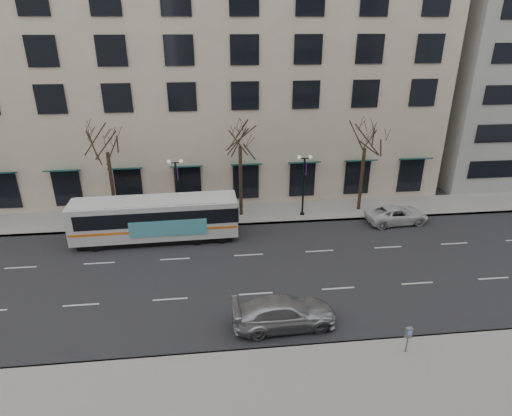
{
  "coord_description": "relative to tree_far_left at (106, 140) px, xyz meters",
  "views": [
    {
      "loc": [
        -2.31,
        -23.28,
        14.79
      ],
      "look_at": [
        0.4,
        1.2,
        4.0
      ],
      "focal_mm": 30.0,
      "sensor_mm": 36.0,
      "label": 1
    }
  ],
  "objects": [
    {
      "name": "tree_far_mid",
      "position": [
        10.0,
        0.0,
        0.21
      ],
      "size": [
        3.6,
        3.6,
        8.55
      ],
      "color": "black",
      "rests_on": "ground"
    },
    {
      "name": "ground",
      "position": [
        10.0,
        -8.8,
        -6.7
      ],
      "size": [
        160.0,
        160.0,
        0.0
      ],
      "primitive_type": "plane",
      "color": "black",
      "rests_on": "ground"
    },
    {
      "name": "sidewalk_far",
      "position": [
        15.0,
        0.2,
        -6.62
      ],
      "size": [
        80.0,
        4.0,
        0.15
      ],
      "primitive_type": "cube",
      "color": "gray",
      "rests_on": "ground"
    },
    {
      "name": "lamp_post_right",
      "position": [
        15.01,
        -0.6,
        -3.75
      ],
      "size": [
        1.22,
        0.45,
        5.21
      ],
      "color": "black",
      "rests_on": "ground"
    },
    {
      "name": "building_hotel",
      "position": [
        8.0,
        12.2,
        5.3
      ],
      "size": [
        40.0,
        20.0,
        24.0
      ],
      "primitive_type": "cube",
      "color": "#C2AF94",
      "rests_on": "ground"
    },
    {
      "name": "tree_far_right",
      "position": [
        20.0,
        0.0,
        -0.28
      ],
      "size": [
        3.6,
        3.6,
        8.06
      ],
      "color": "black",
      "rests_on": "ground"
    },
    {
      "name": "silver_car",
      "position": [
        11.18,
        -14.08,
        -5.9
      ],
      "size": [
        5.58,
        2.52,
        1.59
      ],
      "primitive_type": "imported",
      "rotation": [
        0.0,
        0.0,
        1.63
      ],
      "color": "#B5B7BD",
      "rests_on": "ground"
    },
    {
      "name": "tree_far_left",
      "position": [
        0.0,
        0.0,
        0.0
      ],
      "size": [
        3.6,
        3.6,
        8.34
      ],
      "color": "black",
      "rests_on": "ground"
    },
    {
      "name": "city_bus",
      "position": [
        3.61,
        -3.53,
        -4.95
      ],
      "size": [
        11.88,
        2.87,
        3.2
      ],
      "rotation": [
        0.0,
        0.0,
        0.02
      ],
      "color": "silver",
      "rests_on": "ground"
    },
    {
      "name": "white_pickup",
      "position": [
        22.21,
        -2.6,
        -6.01
      ],
      "size": [
        5.09,
        2.64,
        1.37
      ],
      "primitive_type": "imported",
      "rotation": [
        0.0,
        0.0,
        1.65
      ],
      "color": "silver",
      "rests_on": "ground"
    },
    {
      "name": "pay_station",
      "position": [
        16.65,
        -16.85,
        -5.53
      ],
      "size": [
        0.31,
        0.22,
        1.41
      ],
      "rotation": [
        0.0,
        0.0,
        0.05
      ],
      "color": "gray",
      "rests_on": "sidewalk_near"
    },
    {
      "name": "lamp_post_left",
      "position": [
        5.01,
        -0.6,
        -3.75
      ],
      "size": [
        1.22,
        0.45,
        5.21
      ],
      "color": "black",
      "rests_on": "ground"
    }
  ]
}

